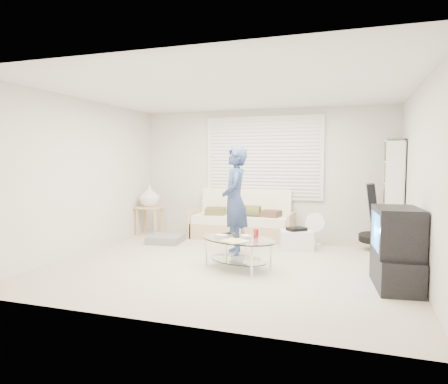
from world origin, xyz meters
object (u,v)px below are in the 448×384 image
(tv_unit, at_px, (396,249))
(coffee_table, at_px, (238,244))
(bookshelf, at_px, (392,195))
(futon_sofa, at_px, (242,222))

(tv_unit, bearing_deg, coffee_table, 173.65)
(bookshelf, bearing_deg, coffee_table, -136.41)
(futon_sofa, height_order, tv_unit, tv_unit)
(bookshelf, distance_m, tv_unit, 2.30)
(futon_sofa, xyz_separation_m, tv_unit, (2.53, -2.33, 0.15))
(coffee_table, bearing_deg, tv_unit, -6.35)
(futon_sofa, relative_size, tv_unit, 2.02)
(futon_sofa, height_order, coffee_table, futon_sofa)
(futon_sofa, height_order, bookshelf, bookshelf)
(tv_unit, xyz_separation_m, coffee_table, (-2.01, 0.22, -0.12))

